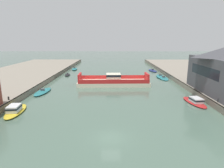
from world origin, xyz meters
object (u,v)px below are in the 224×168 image
object	(u,v)px
moored_boat_near_right	(195,101)
moored_boat_mid_left	(15,110)
moored_boat_near_left	(43,92)
moored_boat_mid_right	(74,69)
moored_boat_far_right	(153,71)
moored_boat_upstream_b	(163,78)
moored_boat_upstream_a	(67,75)
moored_boat_far_left	(160,76)
chain_ferry	(113,81)

from	to	relation	value
moored_boat_near_right	moored_boat_mid_left	xyz separation A→B (m)	(-33.49, -5.34, 0.07)
moored_boat_near_left	moored_boat_mid_right	bearing A→B (deg)	89.56
moored_boat_near_right	moored_boat_far_right	bearing A→B (deg)	90.43
moored_boat_upstream_b	moored_boat_upstream_a	bearing A→B (deg)	170.82
moored_boat_mid_right	moored_boat_far_right	distance (m)	33.12
moored_boat_mid_right	moored_boat_upstream_b	bearing A→B (deg)	-30.01
moored_boat_far_right	moored_boat_upstream_b	xyz separation A→B (m)	(0.44, -15.42, -0.06)
moored_boat_near_left	moored_boat_upstream_a	bearing A→B (deg)	88.58
moored_boat_near_right	moored_boat_near_left	bearing A→B (deg)	167.06
moored_boat_near_right	moored_boat_mid_right	bearing A→B (deg)	126.80
moored_boat_far_left	moored_boat_upstream_a	distance (m)	32.71
chain_ferry	moored_boat_far_right	xyz separation A→B (m)	(16.07, 24.57, -0.76)
moored_boat_far_left	moored_boat_upstream_a	size ratio (longest dim) A/B	1.55
moored_boat_upstream_a	moored_boat_near_right	bearing A→B (deg)	-42.79
moored_boat_near_left	moored_boat_mid_left	bearing A→B (deg)	-90.01
moored_boat_near_left	moored_boat_far_left	world-z (taller)	moored_boat_far_left
moored_boat_mid_right	moored_boat_upstream_a	bearing A→B (deg)	-88.84
moored_boat_far_left	moored_boat_upstream_b	distance (m)	2.45
moored_boat_near_right	moored_boat_upstream_b	size ratio (longest dim) A/B	0.95
moored_boat_far_left	moored_boat_far_right	xyz separation A→B (m)	(0.03, 13.02, -0.04)
moored_boat_near_left	chain_ferry	bearing A→B (deg)	25.86
moored_boat_mid_left	moored_boat_far_left	world-z (taller)	moored_boat_mid_left
moored_boat_far_left	moored_boat_upstream_b	xyz separation A→B (m)	(0.47, -2.40, -0.10)
moored_boat_near_right	moored_boat_upstream_b	xyz separation A→B (m)	(0.13, 25.13, -0.30)
moored_boat_near_right	moored_boat_far_left	bearing A→B (deg)	90.70
moored_boat_near_right	moored_boat_mid_right	world-z (taller)	moored_boat_near_right
moored_boat_mid_right	moored_boat_mid_left	bearing A→B (deg)	-90.33
moored_boat_far_right	moored_boat_mid_left	bearing A→B (deg)	-125.87
moored_boat_upstream_b	chain_ferry	bearing A→B (deg)	-151.01
chain_ferry	moored_boat_near_left	xyz separation A→B (m)	(-17.11, -8.29, -0.74)
moored_boat_mid_right	moored_boat_far_right	xyz separation A→B (m)	(32.89, -3.83, -0.06)
moored_boat_upstream_a	moored_boat_far_right	bearing A→B (deg)	17.18
moored_boat_near_left	moored_boat_upstream_b	bearing A→B (deg)	27.42
moored_boat_near_left	moored_boat_upstream_b	size ratio (longest dim) A/B	0.97
moored_boat_far_left	chain_ferry	bearing A→B (deg)	-144.24
moored_boat_mid_left	moored_boat_mid_right	distance (m)	49.72
moored_boat_far_right	moored_boat_upstream_a	distance (m)	34.13
moored_boat_near_left	moored_boat_mid_right	xyz separation A→B (m)	(0.28, 36.69, 0.04)
chain_ferry	moored_boat_near_left	size ratio (longest dim) A/B	2.52
chain_ferry	moored_boat_mid_right	world-z (taller)	chain_ferry
moored_boat_mid_left	moored_boat_upstream_a	size ratio (longest dim) A/B	1.53
moored_boat_far_left	moored_boat_far_right	bearing A→B (deg)	89.87
chain_ferry	moored_boat_upstream_b	bearing A→B (deg)	28.99
moored_boat_mid_right	moored_boat_upstream_b	world-z (taller)	moored_boat_mid_right
moored_boat_mid_left	moored_boat_upstream_a	xyz separation A→B (m)	(0.57, 35.81, -0.30)
chain_ferry	moored_boat_upstream_a	bearing A→B (deg)	138.77
chain_ferry	moored_boat_far_left	bearing A→B (deg)	35.76
chain_ferry	moored_boat_near_left	world-z (taller)	chain_ferry
moored_boat_mid_right	moored_boat_upstream_a	distance (m)	13.91
chain_ferry	moored_boat_mid_left	size ratio (longest dim) A/B	2.64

